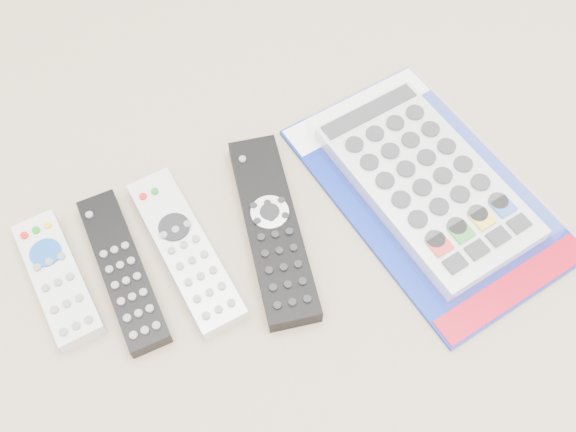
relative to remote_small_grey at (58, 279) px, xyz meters
name	(u,v)px	position (x,y,z in m)	size (l,w,h in m)	color
remote_small_grey	(58,279)	(0.00, 0.00, 0.00)	(0.06, 0.17, 0.03)	silver
remote_slim_black	(123,270)	(0.07, -0.02, 0.00)	(0.05, 0.20, 0.02)	black
remote_silver_dvd	(185,250)	(0.14, -0.03, 0.00)	(0.07, 0.22, 0.02)	silver
remote_large_black	(273,228)	(0.25, -0.04, 0.00)	(0.11, 0.25, 0.03)	black
jumbo_remote_packaged	(427,181)	(0.44, -0.06, 0.01)	(0.26, 0.37, 0.05)	#0D2393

